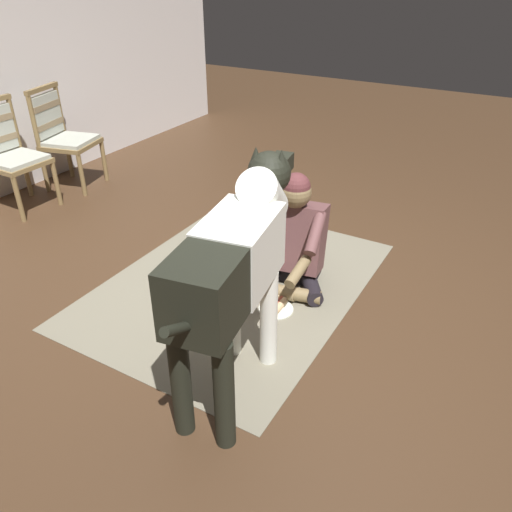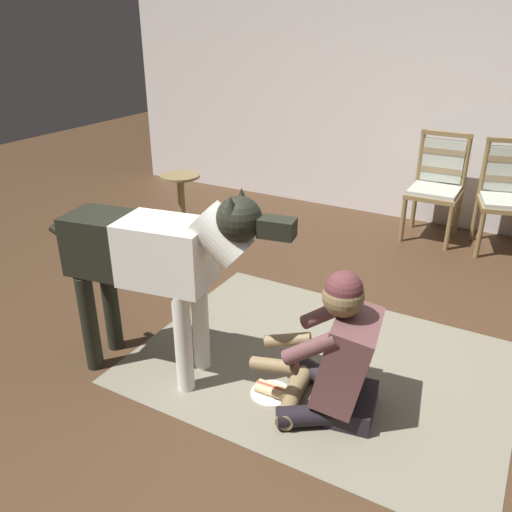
{
  "view_description": "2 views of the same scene",
  "coord_description": "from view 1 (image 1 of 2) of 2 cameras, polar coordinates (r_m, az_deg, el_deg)",
  "views": [
    {
      "loc": [
        -2.61,
        -1.33,
        2.03
      ],
      "look_at": [
        -0.38,
        -0.04,
        0.51
      ],
      "focal_mm": 35.59,
      "sensor_mm": 36.0,
      "label": 1
    },
    {
      "loc": [
        0.9,
        -2.18,
        1.95
      ],
      "look_at": [
        -0.39,
        0.13,
        0.74
      ],
      "focal_mm": 36.74,
      "sensor_mm": 36.0,
      "label": 2
    }
  ],
  "objects": [
    {
      "name": "dining_chair_left_of_pair",
      "position": [
        5.13,
        -26.11,
        10.61
      ],
      "size": [
        0.46,
        0.47,
        0.98
      ],
      "color": "olive",
      "rests_on": "ground"
    },
    {
      "name": "hot_dog_on_plate",
      "position": [
        3.39,
        2.27,
        -5.74
      ],
      "size": [
        0.23,
        0.23,
        0.06
      ],
      "color": "silver",
      "rests_on": "ground"
    },
    {
      "name": "area_rug",
      "position": [
        3.67,
        -2.32,
        -3.05
      ],
      "size": [
        2.2,
        1.65,
        0.01
      ],
      "primitive_type": "cube",
      "color": "#736D5B",
      "rests_on": "ground"
    },
    {
      "name": "large_dog",
      "position": [
        2.47,
        -2.3,
        -0.64
      ],
      "size": [
        1.46,
        0.44,
        1.18
      ],
      "color": "white",
      "rests_on": "ground"
    },
    {
      "name": "ground_plane",
      "position": [
        3.56,
        2.49,
        -4.23
      ],
      "size": [
        14.07,
        14.07,
        0.0
      ],
      "primitive_type": "plane",
      "color": "#432D1C"
    },
    {
      "name": "dining_chair_right_of_pair",
      "position": [
        5.47,
        -21.04,
        12.78
      ],
      "size": [
        0.56,
        0.56,
        0.98
      ],
      "color": "olive",
      "rests_on": "ground"
    },
    {
      "name": "person_sitting_on_floor",
      "position": [
        3.51,
        4.22,
        1.69
      ],
      "size": [
        0.7,
        0.57,
        0.83
      ],
      "color": "black",
      "rests_on": "ground"
    }
  ]
}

